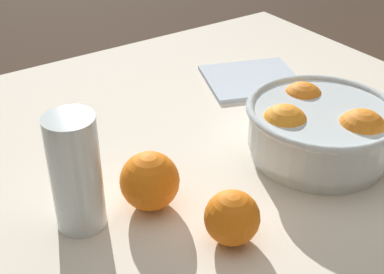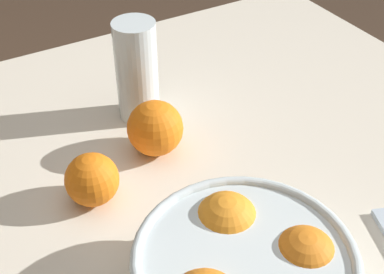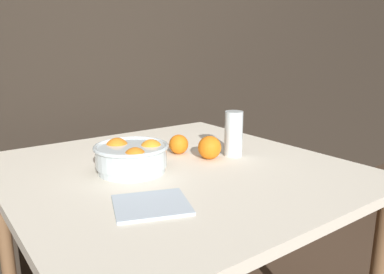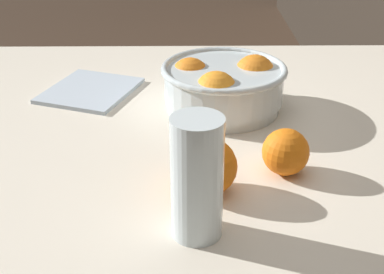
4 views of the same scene
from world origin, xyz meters
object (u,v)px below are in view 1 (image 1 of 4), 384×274
orange_loose_front (232,218)px  juice_glass (76,178)px  orange_loose_near_bowl (152,183)px  fruit_bowl (319,128)px

orange_loose_front → juice_glass: bearing=-43.1°
juice_glass → orange_loose_near_bowl: juice_glass is taller
juice_glass → orange_loose_front: size_ratio=2.27×
fruit_bowl → juice_glass: bearing=-8.6°
juice_glass → orange_loose_near_bowl: 0.10m
fruit_bowl → orange_loose_front: 0.24m
fruit_bowl → orange_loose_near_bowl: (0.28, -0.03, -0.01)m
juice_glass → orange_loose_front: (-0.14, 0.13, -0.04)m
fruit_bowl → juice_glass: 0.38m
fruit_bowl → orange_loose_front: bearing=18.9°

